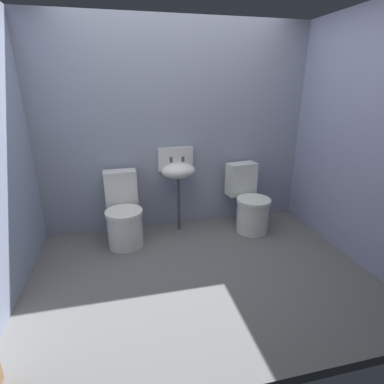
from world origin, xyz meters
The scene contains 6 objects.
ground_plane centered at (0.00, 0.00, -0.04)m, with size 3.56×2.50×0.08m, color slate.
wall_back centered at (0.00, 1.10, 1.19)m, with size 3.56×0.10×2.38m, color #8D94AC.
wall_right centered at (1.63, 0.10, 1.19)m, with size 0.10×2.30×2.38m, color #898EB1.
toilet_left centered at (-0.67, 0.70, 0.32)m, with size 0.42×0.61×0.78m.
toilet_right centered at (0.82, 0.70, 0.32)m, with size 0.47×0.64×0.78m.
sink centered at (-0.02, 0.89, 0.75)m, with size 0.42×0.35×0.99m.
Camera 1 is at (-0.63, -2.41, 1.70)m, focal length 27.96 mm.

